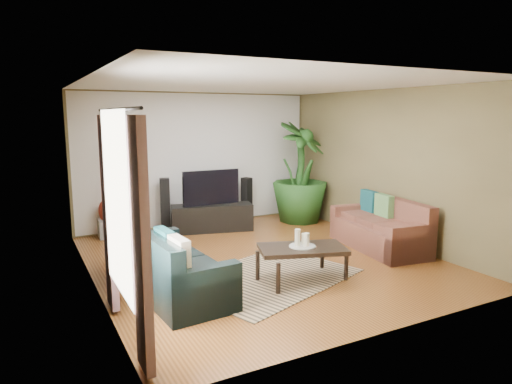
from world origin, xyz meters
TOP-DOWN VIEW (x-y plane):
  - floor at (0.00, 0.00)m, footprint 5.50×5.50m
  - ceiling at (0.00, 0.00)m, footprint 5.50×5.50m
  - wall_back at (0.00, 2.75)m, footprint 5.00×0.00m
  - wall_front at (0.00, -2.75)m, footprint 5.00×0.00m
  - wall_left at (-2.50, 0.00)m, footprint 0.00×5.50m
  - wall_right at (2.50, 0.00)m, footprint 0.00×5.50m
  - backwall_panel at (0.00, 2.74)m, footprint 4.90×0.00m
  - window_pane at (-2.48, -1.60)m, footprint 0.00×1.80m
  - curtain_near at (-2.43, -2.35)m, footprint 0.08×0.35m
  - curtain_far at (-2.43, -0.85)m, footprint 0.08×0.35m
  - curtain_rod at (-2.43, -1.60)m, footprint 0.03×1.90m
  - sofa_left at (-1.63, -0.65)m, footprint 1.01×2.06m
  - sofa_right at (2.05, -0.38)m, footprint 1.07×1.94m
  - area_rug at (-0.32, -0.76)m, footprint 2.81×2.39m
  - coffee_table at (0.05, -1.05)m, footprint 1.31×0.97m
  - candle_tray at (0.05, -1.05)m, footprint 0.36×0.36m
  - candle_tall at (-0.01, -1.02)m, footprint 0.07×0.07m
  - candle_mid at (0.09, -1.09)m, footprint 0.07×0.07m
  - candle_short at (0.12, -0.99)m, footprint 0.07×0.07m
  - tv_stand at (-0.00, 2.05)m, footprint 1.63×0.84m
  - television at (-0.00, 2.07)m, footprint 1.15×0.06m
  - speaker_left at (-0.80, 2.50)m, footprint 0.24×0.25m
  - speaker_right at (0.99, 2.50)m, footprint 0.22×0.23m
  - potted_plant at (1.98, 1.94)m, footprint 1.63×1.63m
  - plant_pot at (1.98, 1.94)m, footprint 0.39×0.39m
  - pedestal at (-1.89, 2.50)m, footprint 0.36×0.36m
  - vase at (-1.89, 2.50)m, footprint 0.32×0.32m
  - side_table at (-1.94, 0.50)m, footprint 0.61×0.61m

SIDE VIEW (x-z plane):
  - floor at x=0.00m, z-range 0.00..0.00m
  - area_rug at x=-0.32m, z-range 0.00..0.01m
  - plant_pot at x=1.98m, z-range 0.00..0.30m
  - pedestal at x=-1.89m, z-range 0.00..0.35m
  - coffee_table at x=0.05m, z-range 0.00..0.48m
  - tv_stand at x=0.00m, z-range 0.00..0.52m
  - side_table at x=-1.94m, z-range 0.00..0.53m
  - sofa_left at x=-1.63m, z-range 0.00..0.85m
  - sofa_right at x=2.05m, z-range 0.00..0.85m
  - speaker_right at x=0.99m, z-range 0.00..0.94m
  - candle_tray at x=0.05m, z-range 0.48..0.49m
  - vase at x=-1.89m, z-range 0.28..0.73m
  - speaker_left at x=-0.80m, z-range 0.00..1.04m
  - candle_short at x=0.12m, z-range 0.49..0.64m
  - candle_mid at x=0.09m, z-range 0.49..0.67m
  - candle_tall at x=-0.01m, z-range 0.49..0.72m
  - television at x=0.00m, z-range 0.52..1.20m
  - potted_plant at x=1.98m, z-range 0.00..2.11m
  - curtain_near at x=-2.43m, z-range 0.05..2.25m
  - curtain_far at x=-2.43m, z-range 0.05..2.25m
  - wall_left at x=-2.50m, z-range -1.40..4.10m
  - wall_right at x=2.50m, z-range -1.40..4.10m
  - wall_back at x=0.00m, z-range -1.15..3.85m
  - wall_front at x=0.00m, z-range -1.15..3.85m
  - backwall_panel at x=0.00m, z-range -1.10..3.80m
  - window_pane at x=-2.48m, z-range 0.50..2.30m
  - curtain_rod at x=-2.43m, z-range 2.28..2.31m
  - ceiling at x=0.00m, z-range 2.70..2.70m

